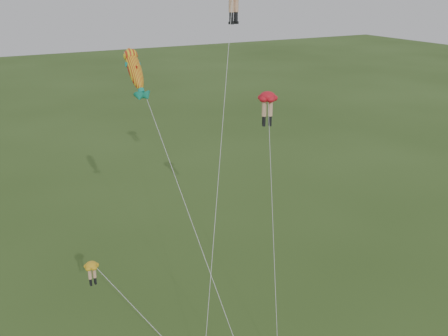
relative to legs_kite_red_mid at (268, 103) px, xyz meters
name	(u,v)px	position (x,y,z in m)	size (l,w,h in m)	color
legs_kite_red_mid	(268,103)	(0.00, 0.00, 0.00)	(5.14, 9.52, 14.96)	red
legs_kite_yellow	(101,277)	(-13.15, -3.95, -7.53)	(6.11, 8.49, 7.44)	gold
fish_kite	(135,71)	(-9.04, 0.44, 2.81)	(3.02, 11.92, 18.50)	yellow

